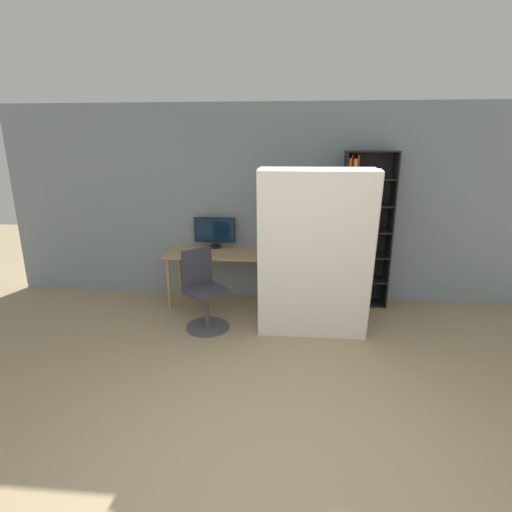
{
  "coord_description": "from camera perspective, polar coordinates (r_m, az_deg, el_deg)",
  "views": [
    {
      "loc": [
        0.08,
        -2.1,
        2.2
      ],
      "look_at": [
        -0.28,
        1.87,
        1.05
      ],
      "focal_mm": 28.0,
      "sensor_mm": 36.0,
      "label": 1
    }
  ],
  "objects": [
    {
      "name": "mattress_far",
      "position": [
        4.68,
        8.3,
        0.63
      ],
      "size": [
        1.25,
        0.27,
        1.93
      ],
      "color": "silver",
      "rests_on": "ground"
    },
    {
      "name": "wall_back",
      "position": [
        5.6,
        4.35,
        7.29
      ],
      "size": [
        8.0,
        0.06,
        2.7
      ],
      "color": "gray",
      "rests_on": "ground"
    },
    {
      "name": "office_chair",
      "position": [
        4.88,
        -7.39,
        -5.76
      ],
      "size": [
        0.62,
        0.62,
        0.96
      ],
      "color": "#4C4C51",
      "rests_on": "ground"
    },
    {
      "name": "mattress_near",
      "position": [
        4.41,
        8.47,
        -0.34
      ],
      "size": [
        1.25,
        0.4,
        1.94
      ],
      "color": "silver",
      "rests_on": "ground"
    },
    {
      "name": "ground_plane",
      "position": [
        3.04,
        2.36,
        -30.19
      ],
      "size": [
        16.0,
        16.0,
        0.0
      ],
      "primitive_type": "plane",
      "color": "#9E8966"
    },
    {
      "name": "bookshelf",
      "position": [
        5.57,
        14.57,
        3.12
      ],
      "size": [
        0.65,
        0.33,
        2.09
      ],
      "color": "black",
      "rests_on": "ground"
    },
    {
      "name": "monitor",
      "position": [
        5.63,
        -5.94,
        3.54
      ],
      "size": [
        0.58,
        0.19,
        0.43
      ],
      "color": "black",
      "rests_on": "desk"
    },
    {
      "name": "desk",
      "position": [
        5.48,
        -5.35,
        -0.32
      ],
      "size": [
        1.39,
        0.67,
        0.75
      ],
      "color": "tan",
      "rests_on": "ground"
    }
  ]
}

